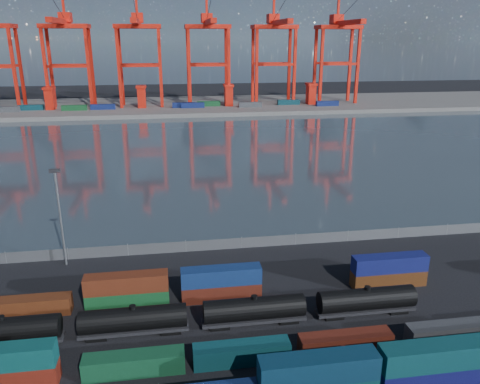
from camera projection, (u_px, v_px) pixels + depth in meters
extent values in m
plane|color=black|center=(277.00, 343.00, 58.02)|extent=(700.00, 700.00, 0.00)
plane|color=#2E3B43|center=(206.00, 151.00, 156.59)|extent=(700.00, 700.00, 0.00)
cube|color=#514F4C|center=(190.00, 106.00, 254.85)|extent=(700.00, 70.00, 2.00)
cone|color=#1E2630|center=(438.00, 4.00, 1650.18)|extent=(840.00, 840.00, 300.00)
cube|color=#0C2B41|center=(319.00, 368.00, 47.67)|extent=(12.44, 2.53, 2.70)
cube|color=#101152|center=(433.00, 376.00, 50.39)|extent=(12.44, 2.53, 2.70)
cube|color=#0D3E43|center=(437.00, 355.00, 49.55)|extent=(12.44, 2.53, 2.70)
cube|color=maroon|center=(4.00, 376.00, 50.50)|extent=(11.31, 2.30, 2.45)
cube|color=#0E4A47|center=(1.00, 358.00, 49.73)|extent=(11.31, 2.30, 2.45)
cube|color=#134A2B|center=(134.00, 364.00, 52.49)|extent=(11.31, 2.30, 2.45)
cube|color=#0D3F46|center=(242.00, 353.00, 54.25)|extent=(11.31, 2.30, 2.45)
cube|color=#541B10|center=(345.00, 343.00, 56.07)|extent=(11.31, 2.30, 2.45)
cube|color=#37383B|center=(451.00, 332.00, 58.05)|extent=(11.31, 2.30, 2.45)
cube|color=#5D2912|center=(28.00, 306.00, 63.69)|extent=(11.48, 2.33, 2.49)
cube|color=#155226|center=(128.00, 298.00, 65.61)|extent=(11.48, 2.33, 2.49)
cube|color=#612613|center=(126.00, 283.00, 64.84)|extent=(11.48, 2.33, 2.49)
cube|color=#551C11|center=(221.00, 291.00, 67.53)|extent=(11.48, 2.33, 2.49)
cube|color=navy|center=(221.00, 276.00, 66.75)|extent=(11.48, 2.33, 2.49)
cube|color=#542B10|center=(388.00, 278.00, 71.22)|extent=(11.48, 2.33, 2.49)
cube|color=navy|center=(390.00, 263.00, 70.44)|extent=(11.48, 2.33, 2.49)
cylinder|color=black|center=(3.00, 330.00, 56.69)|extent=(13.31, 2.97, 2.97)
cylinder|color=black|center=(1.00, 318.00, 56.17)|extent=(0.82, 0.82, 0.51)
cube|color=black|center=(5.00, 341.00, 57.20)|extent=(13.82, 2.05, 0.41)
cube|color=black|center=(45.00, 341.00, 57.99)|extent=(2.56, 1.84, 0.61)
cylinder|color=black|center=(133.00, 319.00, 58.92)|extent=(13.31, 2.97, 2.97)
cylinder|color=black|center=(132.00, 307.00, 58.41)|extent=(0.82, 0.82, 0.51)
cube|color=black|center=(134.00, 330.00, 59.44)|extent=(13.82, 2.05, 0.41)
cube|color=black|center=(97.00, 336.00, 58.90)|extent=(2.56, 1.84, 0.61)
cube|color=black|center=(171.00, 329.00, 60.23)|extent=(2.56, 1.84, 0.61)
cylinder|color=black|center=(254.00, 308.00, 61.16)|extent=(13.31, 2.97, 2.97)
cylinder|color=black|center=(254.00, 297.00, 60.65)|extent=(0.82, 0.82, 0.51)
cube|color=black|center=(254.00, 319.00, 61.67)|extent=(13.82, 2.05, 0.41)
cube|color=black|center=(219.00, 325.00, 61.14)|extent=(2.56, 1.84, 0.61)
cube|color=black|center=(288.00, 319.00, 62.46)|extent=(2.56, 1.84, 0.61)
cylinder|color=black|center=(366.00, 299.00, 63.40)|extent=(13.31, 2.97, 2.97)
cylinder|color=black|center=(368.00, 288.00, 62.88)|extent=(0.82, 0.82, 0.51)
cube|color=black|center=(365.00, 309.00, 63.91)|extent=(13.82, 2.05, 0.41)
cube|color=black|center=(333.00, 315.00, 63.37)|extent=(2.56, 1.84, 0.61)
cube|color=black|center=(397.00, 309.00, 64.70)|extent=(2.56, 1.84, 0.61)
cube|color=#595B5E|center=(242.00, 243.00, 84.00)|extent=(160.00, 0.06, 2.00)
cylinder|color=slate|center=(6.00, 257.00, 78.19)|extent=(0.12, 0.12, 2.20)
cylinder|color=slate|center=(68.00, 254.00, 79.64)|extent=(0.12, 0.12, 2.20)
cylinder|color=slate|center=(128.00, 250.00, 81.08)|extent=(0.12, 0.12, 2.20)
cylinder|color=slate|center=(186.00, 246.00, 82.52)|extent=(0.12, 0.12, 2.20)
cylinder|color=slate|center=(242.00, 242.00, 83.96)|extent=(0.12, 0.12, 2.20)
cylinder|color=slate|center=(296.00, 239.00, 85.41)|extent=(0.12, 0.12, 2.20)
cylinder|color=slate|center=(348.00, 236.00, 86.85)|extent=(0.12, 0.12, 2.20)
cylinder|color=slate|center=(398.00, 232.00, 88.29)|extent=(0.12, 0.12, 2.20)
cylinder|color=slate|center=(447.00, 229.00, 89.74)|extent=(0.12, 0.12, 2.20)
cylinder|color=slate|center=(61.00, 220.00, 75.60)|extent=(0.36, 0.36, 16.00)
cube|color=black|center=(54.00, 171.00, 73.00)|extent=(1.60, 0.40, 0.60)
cube|color=red|center=(14.00, 71.00, 226.50)|extent=(1.48, 1.48, 41.65)
cube|color=red|center=(21.00, 70.00, 236.93)|extent=(1.48, 1.48, 41.65)
cube|color=red|center=(46.00, 71.00, 228.61)|extent=(1.48, 1.48, 41.65)
cube|color=red|center=(51.00, 69.00, 239.04)|extent=(1.48, 1.48, 41.65)
cube|color=red|center=(89.00, 70.00, 231.55)|extent=(1.48, 1.48, 41.65)
cube|color=red|center=(92.00, 69.00, 241.98)|extent=(1.48, 1.48, 41.65)
cube|color=red|center=(67.00, 66.00, 229.43)|extent=(20.36, 1.30, 1.30)
cube|color=red|center=(71.00, 65.00, 239.86)|extent=(20.36, 1.30, 1.30)
cube|color=red|center=(65.00, 26.00, 228.78)|extent=(23.14, 12.96, 2.04)
cube|color=red|center=(60.00, 21.00, 217.77)|extent=(2.78, 44.43, 2.31)
cube|color=red|center=(65.00, 17.00, 230.95)|extent=(5.55, 7.40, 4.63)
cube|color=red|center=(63.00, 2.00, 227.04)|extent=(1.11, 1.11, 14.81)
cylinder|color=black|center=(57.00, 6.00, 213.66)|extent=(0.22, 38.10, 12.57)
cube|color=red|center=(119.00, 70.00, 233.66)|extent=(1.48, 1.48, 41.65)
cube|color=red|center=(121.00, 69.00, 244.09)|extent=(1.48, 1.48, 41.65)
cube|color=red|center=(160.00, 70.00, 236.60)|extent=(1.48, 1.48, 41.65)
cube|color=red|center=(161.00, 68.00, 247.03)|extent=(1.48, 1.48, 41.65)
cube|color=red|center=(140.00, 66.00, 234.48)|extent=(20.36, 1.30, 1.30)
cube|color=red|center=(141.00, 64.00, 244.91)|extent=(20.36, 1.30, 1.30)
cube|color=red|center=(138.00, 26.00, 233.83)|extent=(23.14, 12.96, 2.04)
cube|color=red|center=(136.00, 22.00, 222.82)|extent=(2.78, 44.43, 2.31)
cube|color=red|center=(137.00, 18.00, 236.00)|extent=(5.55, 7.40, 4.63)
cube|color=red|center=(136.00, 3.00, 232.09)|extent=(1.11, 1.11, 14.81)
cylinder|color=black|center=(135.00, 7.00, 218.71)|extent=(0.22, 38.10, 12.57)
cube|color=red|center=(189.00, 69.00, 238.71)|extent=(1.48, 1.48, 41.65)
cube|color=red|center=(188.00, 68.00, 249.14)|extent=(1.48, 1.48, 41.65)
cube|color=red|center=(229.00, 69.00, 241.65)|extent=(1.48, 1.48, 41.65)
cube|color=red|center=(226.00, 68.00, 252.08)|extent=(1.48, 1.48, 41.65)
cube|color=red|center=(209.00, 65.00, 239.53)|extent=(20.36, 1.30, 1.30)
cube|color=red|center=(207.00, 64.00, 249.96)|extent=(20.36, 1.30, 1.30)
cube|color=red|center=(207.00, 27.00, 238.88)|extent=(23.14, 12.96, 2.04)
cube|color=red|center=(209.00, 22.00, 227.87)|extent=(2.78, 44.43, 2.31)
cube|color=red|center=(207.00, 18.00, 241.05)|extent=(5.55, 7.40, 4.63)
cube|color=red|center=(207.00, 4.00, 237.14)|extent=(1.11, 1.11, 14.81)
cylinder|color=black|center=(209.00, 8.00, 223.76)|extent=(0.22, 38.10, 12.57)
cube|color=red|center=(257.00, 69.00, 243.76)|extent=(1.48, 1.48, 41.65)
cube|color=red|center=(253.00, 68.00, 254.19)|extent=(1.48, 1.48, 41.65)
cube|color=red|center=(294.00, 68.00, 246.70)|extent=(1.48, 1.48, 41.65)
cube|color=red|center=(289.00, 67.00, 257.13)|extent=(1.48, 1.48, 41.65)
cube|color=red|center=(276.00, 65.00, 244.58)|extent=(20.36, 1.30, 1.30)
cube|color=red|center=(271.00, 63.00, 255.01)|extent=(20.36, 1.30, 1.30)
cube|color=red|center=(274.00, 27.00, 243.93)|extent=(23.14, 12.96, 2.04)
cube|color=red|center=(279.00, 22.00, 232.92)|extent=(2.78, 44.43, 2.31)
cube|color=red|center=(273.00, 19.00, 246.10)|extent=(5.55, 7.40, 4.63)
cube|color=red|center=(274.00, 4.00, 242.19)|extent=(1.11, 1.11, 14.81)
cylinder|color=black|center=(281.00, 8.00, 228.81)|extent=(0.22, 38.10, 12.57)
cube|color=red|center=(321.00, 68.00, 248.81)|extent=(1.48, 1.48, 41.65)
cube|color=red|center=(315.00, 67.00, 259.24)|extent=(1.48, 1.48, 41.65)
cube|color=red|center=(358.00, 68.00, 251.75)|extent=(1.48, 1.48, 41.65)
cube|color=red|center=(350.00, 67.00, 262.18)|extent=(1.48, 1.48, 41.65)
cube|color=red|center=(340.00, 64.00, 249.63)|extent=(20.36, 1.30, 1.30)
cube|color=red|center=(333.00, 63.00, 260.06)|extent=(20.36, 1.30, 1.30)
cube|color=red|center=(338.00, 27.00, 248.98)|extent=(23.14, 12.96, 2.04)
cube|color=red|center=(346.00, 23.00, 237.97)|extent=(2.78, 44.43, 2.31)
cube|color=red|center=(336.00, 19.00, 251.15)|extent=(5.55, 7.40, 4.63)
cube|color=red|center=(339.00, 5.00, 247.24)|extent=(1.11, 1.11, 14.81)
cylinder|color=black|center=(349.00, 9.00, 233.86)|extent=(0.22, 38.10, 12.57)
cube|color=navy|center=(193.00, 105.00, 239.84)|extent=(12.00, 2.44, 2.60)
cube|color=navy|center=(327.00, 103.00, 246.52)|extent=(12.00, 2.44, 2.60)
cube|color=navy|center=(184.00, 105.00, 240.54)|extent=(12.00, 2.44, 2.60)
cube|color=#0C3842|center=(31.00, 108.00, 231.87)|extent=(12.00, 2.44, 2.60)
cube|color=#3F4244|center=(6.00, 109.00, 225.98)|extent=(12.00, 2.44, 2.60)
cube|color=#3F4244|center=(250.00, 105.00, 242.27)|extent=(12.00, 2.44, 2.60)
cube|color=#144C23|center=(74.00, 108.00, 230.96)|extent=(12.00, 2.44, 2.60)
cube|color=navy|center=(103.00, 107.00, 234.17)|extent=(12.00, 2.44, 2.60)
cube|color=#144C23|center=(209.00, 104.00, 245.60)|extent=(12.00, 2.44, 2.60)
cube|color=#0C3842|center=(289.00, 102.00, 251.20)|extent=(12.00, 2.44, 2.60)
cube|color=red|center=(50.00, 99.00, 233.48)|extent=(4.00, 6.00, 10.00)
cube|color=red|center=(49.00, 88.00, 231.76)|extent=(5.00, 7.00, 1.20)
cube|color=red|center=(142.00, 98.00, 239.98)|extent=(4.00, 6.00, 10.00)
cube|color=red|center=(141.00, 87.00, 238.26)|extent=(5.00, 7.00, 1.20)
cube|color=red|center=(229.00, 96.00, 246.47)|extent=(4.00, 6.00, 10.00)
cube|color=red|center=(228.00, 85.00, 244.75)|extent=(5.00, 7.00, 1.20)
cube|color=red|center=(311.00, 95.00, 252.96)|extent=(4.00, 6.00, 10.00)
cube|color=red|center=(311.00, 84.00, 251.24)|extent=(5.00, 7.00, 1.20)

